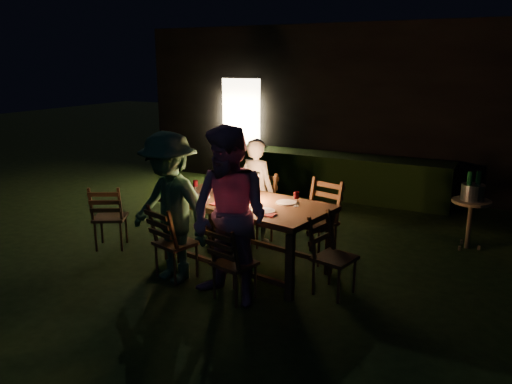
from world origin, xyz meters
The scene contains 29 objects.
garden_envelope centered at (-0.01, 6.15, 1.58)m, with size 40.00×40.00×3.20m.
dining_table centered at (-0.42, -0.02, 0.77)m, with size 2.21×1.38×0.86m.
chair_near_left centered at (-1.01, -0.70, 0.29)m, with size 0.53×0.55×0.95m.
chair_near_right centered at (-0.12, -0.85, 0.27)m, with size 0.49×0.51×0.89m.
chair_far_left centered at (-0.73, 0.82, 0.31)m, with size 0.52×0.55×1.02m.
chair_far_right centered at (0.26, 0.64, 0.32)m, with size 0.59×0.61×1.06m.
chair_end centered at (0.79, -0.24, 0.28)m, with size 0.52×0.50×0.93m.
chair_spare centered at (-2.39, -0.29, 0.28)m, with size 0.59×0.60×0.94m.
person_house_side centered at (-0.72, 0.87, 0.74)m, with size 0.54×0.36×1.49m, color white.
person_opp_right centered at (-0.13, -0.91, 0.95)m, with size 0.92×0.72×1.89m, color #AF789E.
person_opp_left centered at (-1.01, -0.75, 0.88)m, with size 1.13×0.65×1.76m, color #2F5F41.
lantern centered at (-0.37, 0.02, 1.02)m, with size 0.16×0.16×0.35m.
plate_far_left centered at (-0.93, 0.30, 0.87)m, with size 0.25×0.25×0.01m, color white.
plate_near_left centered at (-1.00, -0.14, 0.87)m, with size 0.25×0.25×0.01m, color white.
plate_far_right centered at (0.06, 0.12, 0.87)m, with size 0.25×0.25×0.01m, color white.
plate_near_right centered at (-0.02, -0.32, 0.87)m, with size 0.25×0.25×0.01m, color white.
wineglass_a centered at (-0.67, 0.31, 0.95)m, with size 0.06×0.06×0.18m, color #59070F, non-canonical shape.
wineglass_b centered at (-1.15, -0.01, 0.95)m, with size 0.06×0.06×0.18m, color #59070F, non-canonical shape.
wineglass_c centered at (-0.18, -0.35, 0.95)m, with size 0.06×0.06×0.18m, color #59070F, non-canonical shape.
wineglass_d centered at (0.22, 0.05, 0.95)m, with size 0.06×0.06×0.18m, color #59070F, non-canonical shape.
wineglass_e centered at (-0.58, -0.30, 0.95)m, with size 0.06×0.06×0.18m, color silver, non-canonical shape.
bottle_table centered at (-0.67, 0.03, 1.00)m, with size 0.07×0.07×0.28m, color #0F471E.
napkin_left centered at (-0.63, -0.31, 0.87)m, with size 0.18×0.14×0.01m, color red.
napkin_right centered at (0.06, -0.41, 0.87)m, with size 0.18×0.14×0.01m, color red.
phone centered at (-1.09, -0.20, 0.86)m, with size 0.14×0.07×0.01m, color black.
side_table centered at (1.99, 1.94, 0.61)m, with size 0.51×0.51×0.69m.
ice_bucket centered at (1.99, 1.94, 0.80)m, with size 0.30×0.30×0.22m, color #A5A8AD.
bottle_bucket_a centered at (1.94, 1.90, 0.85)m, with size 0.07×0.07×0.32m, color #0F471E.
bottle_bucket_b centered at (2.04, 1.98, 0.85)m, with size 0.07×0.07×0.32m, color #0F471E.
Camera 1 is at (2.37, -5.15, 2.51)m, focal length 35.00 mm.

